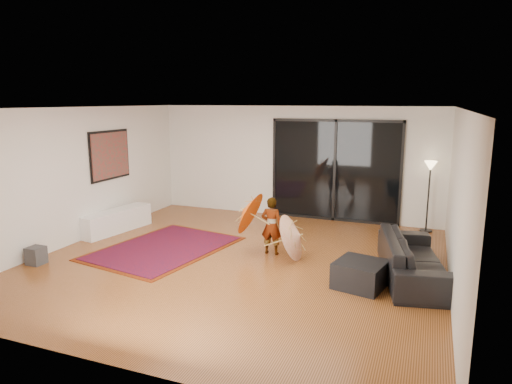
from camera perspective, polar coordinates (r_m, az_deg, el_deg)
The scene contains 17 objects.
floor at distance 8.25m, azimuth -2.29°, elevation -8.65°, with size 7.00×7.00×0.00m, color #9D552B.
ceiling at distance 7.76m, azimuth -2.45°, elevation 10.44°, with size 7.00×7.00×0.00m, color white.
wall_back at distance 11.15m, azimuth 4.83°, elevation 3.74°, with size 7.00×7.00×0.00m, color silver.
wall_front at distance 4.98m, azimuth -18.73°, elevation -6.47°, with size 7.00×7.00×0.00m, color silver.
wall_left at distance 9.81m, azimuth -21.47°, elevation 1.94°, with size 7.00×7.00×0.00m, color silver.
wall_right at distance 7.27m, azimuth 23.84°, elevation -1.32°, with size 7.00×7.00×0.00m, color silver.
sliding_door at distance 10.91m, azimuth 9.82°, elevation 2.64°, with size 3.06×0.07×2.40m.
painting at distance 10.50m, azimuth -17.77°, elevation 4.41°, with size 0.04×1.28×1.08m.
media_console at distance 10.47m, azimuth -17.09°, elevation -3.44°, with size 0.43×1.72×0.48m, color white.
speaker at distance 8.95m, azimuth -25.79°, elevation -7.16°, with size 0.27×0.27×0.31m, color #424244.
persian_rug at distance 9.10m, azimuth -11.42°, elevation -6.88°, with size 2.44×3.09×0.02m.
sofa at distance 7.83m, azimuth 19.10°, elevation -7.81°, with size 2.30×0.90×0.67m, color black.
ottoman at distance 7.30m, azimuth 12.91°, elevation -9.98°, with size 0.71×0.71×0.40m, color black.
floor_lamp at distance 10.48m, azimuth 20.91°, elevation 1.86°, with size 0.27×0.27×1.56m.
child at distance 8.49m, azimuth 1.95°, elevation -4.23°, with size 0.40×0.26×1.08m, color #999999.
parasol_orange at distance 8.59m, azimuth -1.63°, elevation -2.72°, with size 0.51×0.85×0.87m.
parasol_white at distance 8.19m, azimuth 5.58°, elevation -5.14°, with size 0.52×0.86×0.92m.
Camera 1 is at (3.10, -7.11, 2.83)m, focal length 32.00 mm.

